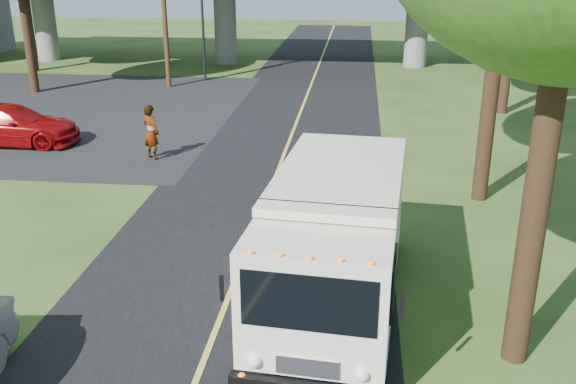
# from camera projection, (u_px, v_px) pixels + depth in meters

# --- Properties ---
(ground) EXTENTS (120.00, 120.00, 0.00)m
(ground) POSITION_uv_depth(u_px,v_px,m) (201.00, 370.00, 11.15)
(ground) COLOR #2B4117
(ground) RESTS_ON ground
(road) EXTENTS (7.00, 90.00, 0.02)m
(road) POSITION_uv_depth(u_px,v_px,m) (275.00, 179.00, 20.45)
(road) COLOR black
(road) RESTS_ON ground
(parking_lot) EXTENTS (16.00, 18.00, 0.01)m
(parking_lot) POSITION_uv_depth(u_px,v_px,m) (57.00, 112.00, 29.01)
(parking_lot) COLOR black
(parking_lot) RESTS_ON ground
(lane_line) EXTENTS (0.12, 90.00, 0.01)m
(lane_line) POSITION_uv_depth(u_px,v_px,m) (275.00, 179.00, 20.44)
(lane_line) COLOR gold
(lane_line) RESTS_ON road
(traffic_signal) EXTENTS (0.18, 0.22, 5.20)m
(traffic_signal) POSITION_uv_depth(u_px,v_px,m) (203.00, 22.00, 34.81)
(traffic_signal) COLOR black
(traffic_signal) RESTS_ON ground
(step_van) EXTENTS (3.04, 6.86, 2.80)m
(step_van) POSITION_uv_depth(u_px,v_px,m) (335.00, 239.00, 12.62)
(step_van) COLOR silver
(step_van) RESTS_ON ground
(red_sedan) EXTENTS (5.16, 2.28, 1.47)m
(red_sedan) POSITION_uv_depth(u_px,v_px,m) (10.00, 125.00, 23.96)
(red_sedan) COLOR #93090A
(red_sedan) RESTS_ON ground
(pedestrian) EXTENTS (0.84, 0.77, 1.92)m
(pedestrian) POSITION_uv_depth(u_px,v_px,m) (151.00, 132.00, 22.12)
(pedestrian) COLOR gray
(pedestrian) RESTS_ON ground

